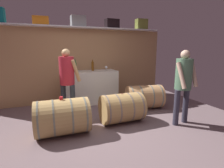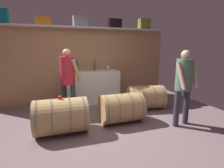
{
  "view_description": "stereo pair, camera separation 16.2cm",
  "coord_description": "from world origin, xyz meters",
  "px_view_note": "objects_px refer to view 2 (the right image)",
  "views": [
    {
      "loc": [
        -0.92,
        -2.83,
        1.53
      ],
      "look_at": [
        0.42,
        0.66,
        0.77
      ],
      "focal_mm": 27.87,
      "sensor_mm": 36.0,
      "label": 1
    },
    {
      "loc": [
        -0.77,
        -2.88,
        1.53
      ],
      "look_at": [
        0.42,
        0.66,
        0.77
      ],
      "focal_mm": 27.87,
      "sensor_mm": 36.0,
      "label": 2
    }
  ],
  "objects_px": {
    "wine_glass": "(108,67)",
    "wine_barrel_near": "(61,116)",
    "winemaker_pouring": "(68,75)",
    "visitor_tasting": "(184,80)",
    "toolcase_black": "(114,24)",
    "toolcase_grey": "(80,22)",
    "wine_bottle_amber": "(95,66)",
    "toolcase_olive": "(144,24)",
    "wine_barrel_far": "(121,108)",
    "work_cabinet": "(92,87)",
    "wine_bottle_green": "(77,66)",
    "tasting_cup": "(60,97)",
    "toolcase_orange": "(44,21)",
    "wine_barrel_flank": "(146,97)",
    "red_funnel": "(71,70)"
  },
  "relations": [
    {
      "from": "toolcase_black",
      "to": "wine_bottle_amber",
      "type": "distance_m",
      "value": 1.35
    },
    {
      "from": "wine_bottle_green",
      "to": "tasting_cup",
      "type": "distance_m",
      "value": 1.82
    },
    {
      "from": "toolcase_orange",
      "to": "wine_bottle_green",
      "type": "xyz_separation_m",
      "value": [
        0.78,
        -0.18,
        -1.15
      ]
    },
    {
      "from": "wine_barrel_near",
      "to": "toolcase_orange",
      "type": "bearing_deg",
      "value": 98.43
    },
    {
      "from": "toolcase_olive",
      "to": "red_funnel",
      "type": "xyz_separation_m",
      "value": [
        -2.28,
        -0.11,
        -1.3
      ]
    },
    {
      "from": "work_cabinet",
      "to": "tasting_cup",
      "type": "distance_m",
      "value": 1.93
    },
    {
      "from": "toolcase_olive",
      "to": "tasting_cup",
      "type": "relative_size",
      "value": 5.28
    },
    {
      "from": "wine_glass",
      "to": "toolcase_black",
      "type": "bearing_deg",
      "value": 38.72
    },
    {
      "from": "wine_bottle_green",
      "to": "wine_barrel_far",
      "type": "distance_m",
      "value": 1.88
    },
    {
      "from": "winemaker_pouring",
      "to": "wine_barrel_near",
      "type": "bearing_deg",
      "value": -54.57
    },
    {
      "from": "red_funnel",
      "to": "wine_barrel_flank",
      "type": "xyz_separation_m",
      "value": [
        1.76,
        -1.06,
        -0.66
      ]
    },
    {
      "from": "wine_barrel_near",
      "to": "winemaker_pouring",
      "type": "distance_m",
      "value": 1.08
    },
    {
      "from": "wine_barrel_far",
      "to": "winemaker_pouring",
      "type": "height_order",
      "value": "winemaker_pouring"
    },
    {
      "from": "wine_barrel_near",
      "to": "wine_barrel_far",
      "type": "xyz_separation_m",
      "value": [
        1.23,
        0.12,
        -0.02
      ]
    },
    {
      "from": "winemaker_pouring",
      "to": "visitor_tasting",
      "type": "height_order",
      "value": "winemaker_pouring"
    },
    {
      "from": "wine_glass",
      "to": "wine_barrel_near",
      "type": "relative_size",
      "value": 0.14
    },
    {
      "from": "red_funnel",
      "to": "visitor_tasting",
      "type": "height_order",
      "value": "visitor_tasting"
    },
    {
      "from": "toolcase_orange",
      "to": "toolcase_olive",
      "type": "height_order",
      "value": "toolcase_olive"
    },
    {
      "from": "toolcase_orange",
      "to": "wine_barrel_flank",
      "type": "bearing_deg",
      "value": -24.1
    },
    {
      "from": "toolcase_olive",
      "to": "wine_bottle_green",
      "type": "relative_size",
      "value": 1.02
    },
    {
      "from": "work_cabinet",
      "to": "wine_barrel_near",
      "type": "bearing_deg",
      "value": -119.38
    },
    {
      "from": "wine_bottle_amber",
      "to": "wine_barrel_near",
      "type": "bearing_deg",
      "value": -120.88
    },
    {
      "from": "toolcase_olive",
      "to": "red_funnel",
      "type": "distance_m",
      "value": 2.63
    },
    {
      "from": "work_cabinet",
      "to": "red_funnel",
      "type": "distance_m",
      "value": 0.77
    },
    {
      "from": "toolcase_olive",
      "to": "wine_bottle_amber",
      "type": "xyz_separation_m",
      "value": [
        -1.62,
        -0.15,
        -1.21
      ]
    },
    {
      "from": "wine_barrel_near",
      "to": "wine_barrel_flank",
      "type": "height_order",
      "value": "wine_barrel_near"
    },
    {
      "from": "toolcase_grey",
      "to": "wine_bottle_amber",
      "type": "bearing_deg",
      "value": -26.12
    },
    {
      "from": "work_cabinet",
      "to": "red_funnel",
      "type": "height_order",
      "value": "red_funnel"
    },
    {
      "from": "red_funnel",
      "to": "wine_barrel_near",
      "type": "bearing_deg",
      "value": -101.73
    },
    {
      "from": "toolcase_black",
      "to": "red_funnel",
      "type": "distance_m",
      "value": 1.83
    },
    {
      "from": "toolcase_black",
      "to": "wine_glass",
      "type": "relative_size",
      "value": 2.99
    },
    {
      "from": "tasting_cup",
      "to": "winemaker_pouring",
      "type": "height_order",
      "value": "winemaker_pouring"
    },
    {
      "from": "wine_barrel_near",
      "to": "wine_barrel_far",
      "type": "bearing_deg",
      "value": 6.4
    },
    {
      "from": "toolcase_olive",
      "to": "visitor_tasting",
      "type": "relative_size",
      "value": 0.23
    },
    {
      "from": "wine_barrel_flank",
      "to": "toolcase_orange",
      "type": "bearing_deg",
      "value": 163.52
    },
    {
      "from": "work_cabinet",
      "to": "wine_barrel_near",
      "type": "distance_m",
      "value": 1.92
    },
    {
      "from": "work_cabinet",
      "to": "wine_barrel_far",
      "type": "bearing_deg",
      "value": -79.58
    },
    {
      "from": "work_cabinet",
      "to": "wine_barrel_near",
      "type": "height_order",
      "value": "work_cabinet"
    },
    {
      "from": "toolcase_black",
      "to": "toolcase_orange",
      "type": "bearing_deg",
      "value": 177.1
    },
    {
      "from": "toolcase_orange",
      "to": "tasting_cup",
      "type": "xyz_separation_m",
      "value": [
        0.24,
        -1.87,
        -1.54
      ]
    },
    {
      "from": "toolcase_olive",
      "to": "wine_barrel_far",
      "type": "bearing_deg",
      "value": -126.26
    },
    {
      "from": "toolcase_grey",
      "to": "tasting_cup",
      "type": "xyz_separation_m",
      "value": [
        -0.7,
        -1.87,
        -1.58
      ]
    },
    {
      "from": "toolcase_grey",
      "to": "wine_barrel_near",
      "type": "height_order",
      "value": "toolcase_grey"
    },
    {
      "from": "toolcase_olive",
      "to": "work_cabinet",
      "type": "xyz_separation_m",
      "value": [
        -1.71,
        -0.2,
        -1.81
      ]
    },
    {
      "from": "wine_barrel_flank",
      "to": "tasting_cup",
      "type": "height_order",
      "value": "tasting_cup"
    },
    {
      "from": "toolcase_grey",
      "to": "toolcase_olive",
      "type": "height_order",
      "value": "toolcase_olive"
    },
    {
      "from": "toolcase_grey",
      "to": "wine_barrel_flank",
      "type": "bearing_deg",
      "value": -40.96
    },
    {
      "from": "wine_barrel_flank",
      "to": "winemaker_pouring",
      "type": "relative_size",
      "value": 0.65
    },
    {
      "from": "toolcase_grey",
      "to": "wine_bottle_green",
      "type": "xyz_separation_m",
      "value": [
        -0.16,
        -0.18,
        -1.19
      ]
    },
    {
      "from": "wine_bottle_green",
      "to": "wine_barrel_near",
      "type": "height_order",
      "value": "wine_bottle_green"
    }
  ]
}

